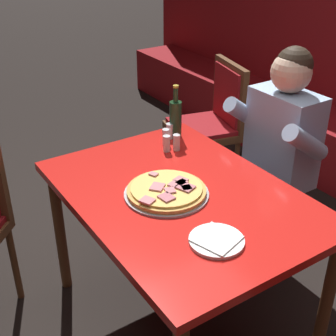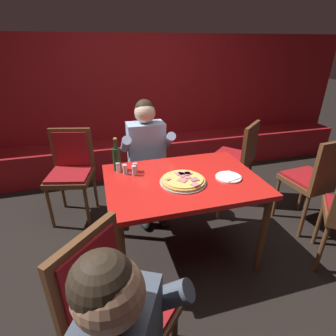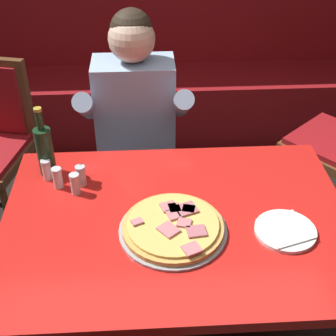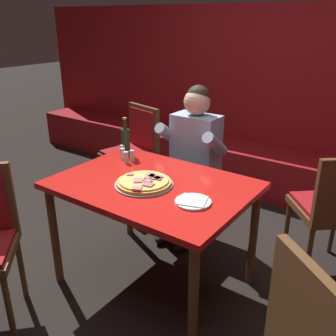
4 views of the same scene
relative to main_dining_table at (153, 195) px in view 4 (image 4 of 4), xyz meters
The scene contains 14 objects.
ground_plane 0.69m from the main_dining_table, ahead, with size 24.00×24.00×0.00m, color black.
booth_wall_panel 2.20m from the main_dining_table, 90.00° to the left, with size 6.80×0.16×1.90m, color maroon.
booth_bench 1.92m from the main_dining_table, 90.00° to the left, with size 6.46×0.48×0.46m, color maroon.
main_dining_table is the anchor object (origin of this frame).
pizza 0.12m from the main_dining_table, 105.23° to the right, with size 0.37×0.37×0.05m.
plate_white_paper 0.39m from the main_dining_table, 14.07° to the right, with size 0.21×0.21×0.02m.
beer_bottle 0.61m from the main_dining_table, 148.35° to the left, with size 0.07×0.07×0.29m.
shaker_red_pepper_flakes 0.57m from the main_dining_table, 151.78° to the left, with size 0.04×0.04×0.09m.
shaker_black_pepper 0.43m from the main_dining_table, 148.53° to the left, with size 0.04×0.04×0.09m.
shaker_oregano 0.50m from the main_dining_table, 154.81° to the left, with size 0.04×0.04×0.09m.
shaker_parmesan 0.42m from the main_dining_table, 155.83° to the left, with size 0.04×0.04×0.09m.
diner_seated_blue_shirt 0.71m from the main_dining_table, 102.13° to the left, with size 0.53×0.53×1.27m.
dining_chair_near_right 1.24m from the main_dining_table, 38.77° to the left, with size 0.62×0.62×0.96m.
dining_chair_side_aisle 1.32m from the main_dining_table, 135.56° to the left, with size 0.53×0.53×0.97m.
Camera 4 is at (1.36, -1.73, 1.76)m, focal length 40.00 mm.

